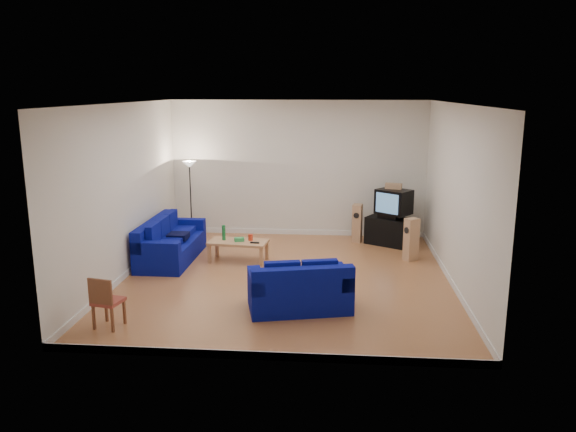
# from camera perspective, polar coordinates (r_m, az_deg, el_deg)

# --- Properties ---
(room) EXTENTS (6.01, 6.51, 3.21)m
(room) POSITION_cam_1_polar(r_m,az_deg,el_deg) (10.11, -0.19, 1.95)
(room) COLOR brown
(room) RESTS_ON ground
(sofa_three_seat) EXTENTS (0.96, 2.16, 0.83)m
(sofa_three_seat) POSITION_cam_1_polar(r_m,az_deg,el_deg) (11.79, -12.02, -2.92)
(sofa_three_seat) COLOR navy
(sofa_three_seat) RESTS_ON ground
(sofa_loveseat) EXTENTS (1.75, 1.23, 0.80)m
(sofa_loveseat) POSITION_cam_1_polar(r_m,az_deg,el_deg) (8.97, 1.21, -7.72)
(sofa_loveseat) COLOR navy
(sofa_loveseat) RESTS_ON ground
(coffee_table) EXTENTS (1.24, 0.72, 0.43)m
(coffee_table) POSITION_cam_1_polar(r_m,az_deg,el_deg) (11.46, -5.08, -2.80)
(coffee_table) COLOR tan
(coffee_table) RESTS_ON ground
(bottle) EXTENTS (0.09, 0.09, 0.31)m
(bottle) POSITION_cam_1_polar(r_m,az_deg,el_deg) (11.51, -6.54, -1.69)
(bottle) COLOR #197233
(bottle) RESTS_ON coffee_table
(tissue_box) EXTENTS (0.22, 0.16, 0.08)m
(tissue_box) POSITION_cam_1_polar(r_m,az_deg,el_deg) (11.41, -4.98, -2.39)
(tissue_box) COLOR green
(tissue_box) RESTS_ON coffee_table
(red_canister) EXTENTS (0.12, 0.12, 0.13)m
(red_canister) POSITION_cam_1_polar(r_m,az_deg,el_deg) (11.45, -3.83, -2.18)
(red_canister) COLOR red
(red_canister) RESTS_ON coffee_table
(remote) EXTENTS (0.18, 0.07, 0.02)m
(remote) POSITION_cam_1_polar(r_m,az_deg,el_deg) (11.26, -3.39, -2.72)
(remote) COLOR black
(remote) RESTS_ON coffee_table
(tv_stand) EXTENTS (1.16, 1.00, 0.62)m
(tv_stand) POSITION_cam_1_polar(r_m,az_deg,el_deg) (12.87, 10.30, -1.52)
(tv_stand) COLOR black
(tv_stand) RESTS_ON ground
(av_receiver) EXTENTS (0.57, 0.54, 0.10)m
(av_receiver) POSITION_cam_1_polar(r_m,az_deg,el_deg) (12.77, 10.32, 0.03)
(av_receiver) COLOR black
(av_receiver) RESTS_ON tv_stand
(television) EXTENTS (0.88, 0.85, 0.55)m
(television) POSITION_cam_1_polar(r_m,az_deg,el_deg) (12.68, 10.68, 1.44)
(television) COLOR black
(television) RESTS_ON av_receiver
(centre_speaker) EXTENTS (0.38, 0.23, 0.13)m
(centre_speaker) POSITION_cam_1_polar(r_m,az_deg,el_deg) (12.71, 10.67, 3.00)
(centre_speaker) COLOR tan
(centre_speaker) RESTS_ON television
(speaker_left) EXTENTS (0.25, 0.30, 0.88)m
(speaker_left) POSITION_cam_1_polar(r_m,az_deg,el_deg) (12.96, 7.04, -0.72)
(speaker_left) COLOR tan
(speaker_left) RESTS_ON ground
(speaker_right) EXTENTS (0.33, 0.31, 0.88)m
(speaker_right) POSITION_cam_1_polar(r_m,az_deg,el_deg) (11.74, 12.40, -2.34)
(speaker_right) COLOR tan
(speaker_right) RESTS_ON ground
(floor_lamp) EXTENTS (0.31, 0.31, 1.83)m
(floor_lamp) POSITION_cam_1_polar(r_m,az_deg,el_deg) (13.09, -9.95, 4.12)
(floor_lamp) COLOR black
(floor_lamp) RESTS_ON ground
(dining_chair) EXTENTS (0.45, 0.45, 0.80)m
(dining_chair) POSITION_cam_1_polar(r_m,az_deg,el_deg) (8.68, -18.04, -8.09)
(dining_chair) COLOR brown
(dining_chair) RESTS_ON ground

